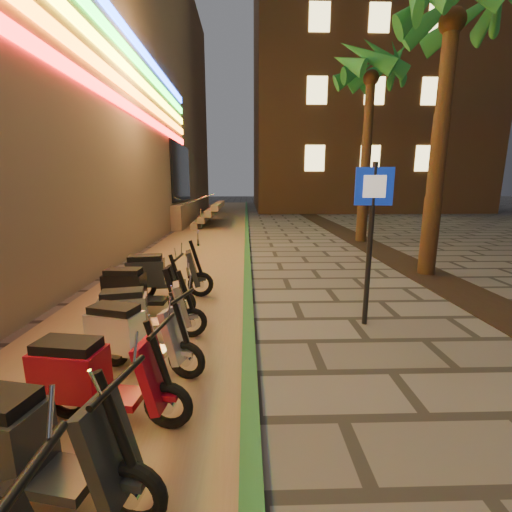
{
  "coord_description": "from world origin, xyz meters",
  "views": [
    {
      "loc": [
        -0.93,
        -1.23,
        2.24
      ],
      "look_at": [
        -0.78,
        3.66,
        1.2
      ],
      "focal_mm": 24.0,
      "sensor_mm": 36.0,
      "label": 1
    }
  ],
  "objects_px": {
    "scooter_7": "(132,335)",
    "scooter_10": "(160,274)",
    "scooter_5": "(27,447)",
    "scooter_9": "(139,290)",
    "pedestrian_sign": "(371,223)",
    "scooter_6": "(94,378)",
    "scooter_8": "(141,313)"
  },
  "relations": [
    {
      "from": "scooter_7",
      "to": "scooter_10",
      "type": "bearing_deg",
      "value": 114.09
    },
    {
      "from": "scooter_5",
      "to": "scooter_9",
      "type": "xyz_separation_m",
      "value": [
        -0.34,
        3.57,
        -0.02
      ]
    },
    {
      "from": "pedestrian_sign",
      "to": "scooter_10",
      "type": "distance_m",
      "value": 4.02
    },
    {
      "from": "scooter_6",
      "to": "scooter_8",
      "type": "bearing_deg",
      "value": 101.28
    },
    {
      "from": "scooter_9",
      "to": "scooter_10",
      "type": "relative_size",
      "value": 0.93
    },
    {
      "from": "scooter_6",
      "to": "scooter_7",
      "type": "xyz_separation_m",
      "value": [
        0.06,
        0.93,
        -0.01
      ]
    },
    {
      "from": "scooter_5",
      "to": "scooter_8",
      "type": "bearing_deg",
      "value": 101.98
    },
    {
      "from": "scooter_6",
      "to": "scooter_8",
      "type": "distance_m",
      "value": 1.67
    },
    {
      "from": "scooter_6",
      "to": "scooter_7",
      "type": "distance_m",
      "value": 0.93
    },
    {
      "from": "scooter_5",
      "to": "scooter_10",
      "type": "relative_size",
      "value": 0.97
    },
    {
      "from": "scooter_9",
      "to": "scooter_6",
      "type": "bearing_deg",
      "value": -78.54
    },
    {
      "from": "scooter_7",
      "to": "scooter_6",
      "type": "bearing_deg",
      "value": -76.44
    },
    {
      "from": "scooter_7",
      "to": "scooter_8",
      "type": "xyz_separation_m",
      "value": [
        -0.12,
        0.74,
        -0.01
      ]
    },
    {
      "from": "scooter_6",
      "to": "scooter_10",
      "type": "relative_size",
      "value": 0.92
    },
    {
      "from": "scooter_6",
      "to": "scooter_9",
      "type": "bearing_deg",
      "value": 107.67
    },
    {
      "from": "scooter_5",
      "to": "scooter_6",
      "type": "distance_m",
      "value": 0.89
    },
    {
      "from": "scooter_7",
      "to": "scooter_9",
      "type": "distance_m",
      "value": 1.82
    },
    {
      "from": "scooter_5",
      "to": "scooter_7",
      "type": "bearing_deg",
      "value": 98.18
    },
    {
      "from": "pedestrian_sign",
      "to": "scooter_6",
      "type": "xyz_separation_m",
      "value": [
        -3.35,
        -2.23,
        -1.19
      ]
    },
    {
      "from": "scooter_6",
      "to": "scooter_7",
      "type": "height_order",
      "value": "scooter_6"
    },
    {
      "from": "scooter_9",
      "to": "scooter_10",
      "type": "xyz_separation_m",
      "value": [
        0.14,
        0.88,
        0.03
      ]
    },
    {
      "from": "scooter_5",
      "to": "scooter_10",
      "type": "height_order",
      "value": "scooter_10"
    },
    {
      "from": "scooter_6",
      "to": "scooter_10",
      "type": "bearing_deg",
      "value": 103.33
    },
    {
      "from": "scooter_7",
      "to": "scooter_10",
      "type": "height_order",
      "value": "scooter_10"
    },
    {
      "from": "scooter_6",
      "to": "scooter_5",
      "type": "bearing_deg",
      "value": -84.77
    },
    {
      "from": "scooter_9",
      "to": "scooter_10",
      "type": "height_order",
      "value": "scooter_10"
    },
    {
      "from": "pedestrian_sign",
      "to": "scooter_5",
      "type": "xyz_separation_m",
      "value": [
        -3.41,
        -3.12,
        -1.16
      ]
    },
    {
      "from": "pedestrian_sign",
      "to": "scooter_9",
      "type": "xyz_separation_m",
      "value": [
        -3.75,
        0.45,
        -1.18
      ]
    },
    {
      "from": "scooter_6",
      "to": "scooter_9",
      "type": "distance_m",
      "value": 2.72
    },
    {
      "from": "pedestrian_sign",
      "to": "scooter_7",
      "type": "bearing_deg",
      "value": -152.13
    },
    {
      "from": "scooter_6",
      "to": "scooter_9",
      "type": "height_order",
      "value": "scooter_9"
    },
    {
      "from": "pedestrian_sign",
      "to": "scooter_5",
      "type": "distance_m",
      "value": 4.77
    }
  ]
}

